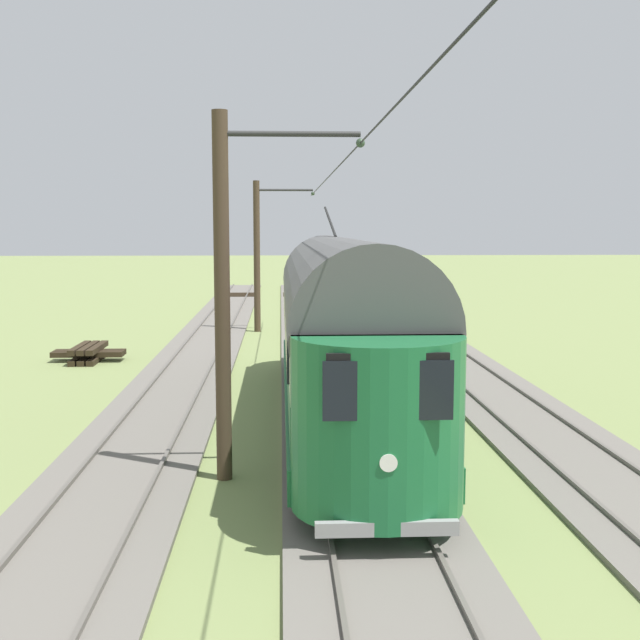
% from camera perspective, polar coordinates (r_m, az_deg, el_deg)
% --- Properties ---
extents(ground_plane, '(220.00, 220.00, 0.00)m').
position_cam_1_polar(ground_plane, '(22.87, 0.76, -4.84)').
color(ground_plane, olive).
extents(track_streetcar_siding, '(2.80, 80.00, 0.18)m').
position_cam_1_polar(track_streetcar_siding, '(23.83, 11.27, -4.37)').
color(track_streetcar_siding, '#666059').
rests_on(track_streetcar_siding, ground).
extents(track_adjacent_siding, '(2.80, 80.00, 0.18)m').
position_cam_1_polar(track_adjacent_siding, '(23.17, 0.72, -4.55)').
color(track_adjacent_siding, '#666059').
rests_on(track_adjacent_siding, ground).
extents(track_third_siding, '(2.80, 80.00, 0.18)m').
position_cam_1_polar(track_third_siding, '(23.31, -10.08, -4.58)').
color(track_third_siding, '#666059').
rests_on(track_third_siding, ground).
extents(vintage_streetcar, '(2.65, 16.35, 5.02)m').
position_cam_1_polar(vintage_streetcar, '(18.52, 1.55, -0.47)').
color(vintage_streetcar, '#196033').
rests_on(vintage_streetcar, ground).
extents(catenary_pole_foreground, '(2.66, 0.28, 6.55)m').
position_cam_1_polar(catenary_pole_foreground, '(34.92, -4.41, 4.76)').
color(catenary_pole_foreground, '#423323').
rests_on(catenary_pole_foreground, ground).
extents(catenary_pole_mid_near, '(2.66, 0.28, 6.55)m').
position_cam_1_polar(catenary_pole_mid_near, '(14.23, -6.70, 2.09)').
color(catenary_pole_mid_near, '#423323').
rests_on(catenary_pole_mid_near, ground).
extents(spare_tie_stack, '(2.40, 2.40, 0.54)m').
position_cam_1_polar(spare_tie_stack, '(28.45, -16.17, -2.28)').
color(spare_tie_stack, '#2D2316').
rests_on(spare_tie_stack, ground).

